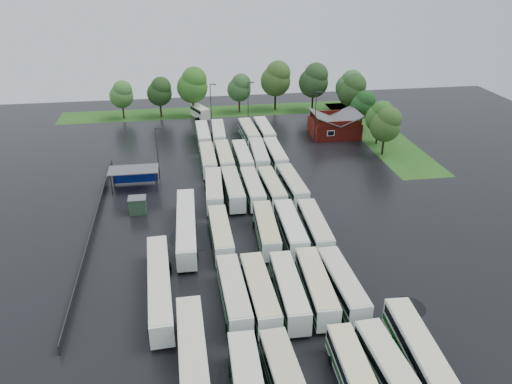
{
  "coord_description": "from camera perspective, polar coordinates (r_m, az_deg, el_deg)",
  "views": [
    {
      "loc": [
        -8.68,
        -57.04,
        36.08
      ],
      "look_at": [
        2.0,
        12.0,
        2.5
      ],
      "focal_mm": 35.0,
      "sensor_mm": 36.0,
      "label": 1
    }
  ],
  "objects": [
    {
      "name": "bus_r5c4",
      "position": [
        106.5,
        0.97,
        6.94
      ],
      "size": [
        2.88,
        12.36,
        3.43
      ],
      "rotation": [
        0.0,
        0.0,
        0.02
      ],
      "color": "white",
      "rests_on": "ground"
    },
    {
      "name": "bus_r2c0",
      "position": [
        67.74,
        -4.06,
        -4.79
      ],
      "size": [
        2.63,
        11.86,
        3.3
      ],
      "rotation": [
        0.0,
        0.0,
        0.01
      ],
      "color": "white",
      "rests_on": "ground"
    },
    {
      "name": "wash_shed",
      "position": [
        86.13,
        -13.78,
        2.3
      ],
      "size": [
        8.2,
        4.2,
        3.58
      ],
      "color": "#2D2D30",
      "rests_on": "ground"
    },
    {
      "name": "bus_r4c1",
      "position": [
        92.58,
        -3.63,
        3.93
      ],
      "size": [
        2.64,
        12.15,
        3.38
      ],
      "rotation": [
        0.0,
        0.0,
        0.0
      ],
      "color": "white",
      "rests_on": "ground"
    },
    {
      "name": "brick_building",
      "position": [
        110.45,
        8.95,
        7.31
      ],
      "size": [
        10.07,
        8.6,
        5.39
      ],
      "color": "maroon",
      "rests_on": "ground"
    },
    {
      "name": "ground",
      "position": [
        68.05,
        -0.12,
        -6.35
      ],
      "size": [
        160.0,
        160.0,
        0.0
      ],
      "primitive_type": "plane",
      "color": "black",
      "rests_on": "ground"
    },
    {
      "name": "tree_north_4",
      "position": [
        126.85,
        2.35,
        12.85
      ],
      "size": [
        7.48,
        7.48,
        12.39
      ],
      "color": "black",
      "rests_on": "ground"
    },
    {
      "name": "bus_r1c1",
      "position": [
        56.7,
        0.42,
        -11.43
      ],
      "size": [
        2.92,
        12.32,
        3.41
      ],
      "rotation": [
        0.0,
        0.0,
        0.03
      ],
      "color": "white",
      "rests_on": "ground"
    },
    {
      "name": "bus_r5c0",
      "position": [
        104.83,
        -6.07,
        6.45
      ],
      "size": [
        2.65,
        11.93,
        3.31
      ],
      "rotation": [
        0.0,
        0.0,
        0.01
      ],
      "color": "white",
      "rests_on": "ground"
    },
    {
      "name": "tree_north_0",
      "position": [
        124.07,
        -15.09,
        10.75
      ],
      "size": [
        5.59,
        5.59,
        9.25
      ],
      "color": "black",
      "rests_on": "ground"
    },
    {
      "name": "bus_r3c3",
      "position": [
        80.64,
        1.83,
        0.49
      ],
      "size": [
        2.9,
        11.77,
        3.25
      ],
      "rotation": [
        0.0,
        0.0,
        0.04
      ],
      "color": "white",
      "rests_on": "ground"
    },
    {
      "name": "puddle_1",
      "position": [
        52.98,
        12.07,
        -17.96
      ],
      "size": [
        2.93,
        2.93,
        0.01
      ],
      "primitive_type": "cylinder",
      "color": "black",
      "rests_on": "ground"
    },
    {
      "name": "tree_north_2",
      "position": [
        122.01,
        -7.22,
        12.07
      ],
      "size": [
        7.32,
        7.32,
        12.12
      ],
      "color": "#311E15",
      "rests_on": "ground"
    },
    {
      "name": "bus_r0c3",
      "position": [
        48.32,
        11.35,
        -20.2
      ],
      "size": [
        2.74,
        11.72,
        3.25
      ],
      "rotation": [
        0.0,
        0.0,
        -0.02
      ],
      "color": "white",
      "rests_on": "ground"
    },
    {
      "name": "tree_north_3",
      "position": [
        125.07,
        -1.86,
        11.85
      ],
      "size": [
        5.85,
        5.85,
        9.69
      ],
      "color": "#3A2114",
      "rests_on": "ground"
    },
    {
      "name": "tree_east_0",
      "position": [
        100.17,
        14.69,
        7.5
      ],
      "size": [
        5.87,
        5.87,
        9.72
      ],
      "color": "black",
      "rests_on": "ground"
    },
    {
      "name": "puddle_3",
      "position": [
        68.21,
        5.43,
        -6.39
      ],
      "size": [
        4.61,
        4.61,
        0.01
      ],
      "primitive_type": "cylinder",
      "color": "black",
      "rests_on": "ground"
    },
    {
      "name": "artic_bus_west_c",
      "position": [
        58.93,
        -10.98,
        -10.43
      ],
      "size": [
        3.34,
        17.79,
        3.28
      ],
      "rotation": [
        0.0,
        0.0,
        0.05
      ],
      "color": "white",
      "rests_on": "ground"
    },
    {
      "name": "bus_r3c4",
      "position": [
        81.51,
        4.14,
        0.77
      ],
      "size": [
        3.05,
        12.18,
        3.36
      ],
      "rotation": [
        0.0,
        0.0,
        0.04
      ],
      "color": "white",
      "rests_on": "ground"
    },
    {
      "name": "artic_bus_east",
      "position": [
        50.27,
        19.35,
        -19.02
      ],
      "size": [
        3.52,
        18.46,
        3.4
      ],
      "rotation": [
        0.0,
        0.0,
        -0.05
      ],
      "color": "white",
      "rests_on": "ground"
    },
    {
      "name": "lamp_post_nw",
      "position": [
        87.88,
        -11.14,
        4.78
      ],
      "size": [
        1.45,
        0.28,
        9.4
      ],
      "color": "#2D2D30",
      "rests_on": "ground"
    },
    {
      "name": "bus_r4c2",
      "position": [
        92.54,
        -1.54,
        3.95
      ],
      "size": [
        2.69,
        12.05,
        3.35
      ],
      "rotation": [
        0.0,
        0.0,
        0.01
      ],
      "color": "white",
      "rests_on": "ground"
    },
    {
      "name": "bus_r3c0",
      "position": [
        79.87,
        -4.82,
        0.21
      ],
      "size": [
        3.18,
        12.32,
        3.4
      ],
      "rotation": [
        0.0,
        0.0,
        -0.05
      ],
      "color": "white",
      "rests_on": "ground"
    },
    {
      "name": "artic_bus_west_a",
      "position": [
        48.32,
        -7.12,
        -19.64
      ],
      "size": [
        2.9,
        18.36,
        3.4
      ],
      "rotation": [
        0.0,
        0.0,
        0.02
      ],
      "color": "white",
      "rests_on": "ground"
    },
    {
      "name": "puddle_0",
      "position": [
        51.09,
        -1.53,
        -19.26
      ],
      "size": [
        3.79,
        3.79,
        0.01
      ],
      "primitive_type": "cylinder",
      "color": "black",
      "rests_on": "ground"
    },
    {
      "name": "minibus",
      "position": [
        122.24,
        -6.42,
        9.1
      ],
      "size": [
        4.5,
        6.78,
        2.78
      ],
      "rotation": [
        0.0,
        0.0,
        0.38
      ],
      "color": "white",
      "rests_on": "ground"
    },
    {
      "name": "bus_r2c3",
      "position": [
        68.82,
        3.97,
        -4.19
      ],
      "size": [
        2.83,
        12.38,
        3.43
      ],
      "rotation": [
        0.0,
        0.0,
        -0.02
      ],
      "color": "white",
      "rests_on": "ground"
    },
    {
      "name": "grass_strip_east",
      "position": [
        114.42,
        13.7,
        6.55
      ],
      "size": [
        10.0,
        50.0,
        0.01
      ],
      "primitive_type": "cube",
      "color": "#235416",
      "rests_on": "ground"
    },
    {
      "name": "west_fence",
      "position": [
        75.31,
        -18.07,
        -3.83
      ],
      "size": [
        0.1,
        50.0,
        1.2
      ],
      "primitive_type": "cube",
      "color": "#2D2D30",
      "rests_on": "ground"
    },
    {
      "name": "bus_r5c1",
      "position": [
        105.37,
        -4.31,
        6.63
      ],
      "size": [
        3.01,
        12.01,
        3.32
      ],
      "rotation": [
        0.0,
        0.0,
        -0.04
      ],
      "color": "white",
      "rests_on": "ground"
    },
    {
      "name": "bus_r0c4",
      "position": [
        49.13,
        15.34,
        -19.62
      ],
      "size": [
        3.17,
        12.34,
        3.41
      ],
      "rotation": [
        0.0,
        0.0,
        0.05
      ],
      "color": "white",
      "rests_on": "ground"
    },
    {
      "name": "bus_r1c0",
      "position": [
        56.64,
        -2.58,
        -11.55
      ],
      "size": [
        2.89,
        12.11,
        3.35
      ],
      "rotation": [
        0.0,
        0.0,
        0.03
      ],
      "color": "white",
      "rests_on": "ground"
    },
    {
      "name": "tree_east_1",
      "position": [
        106.01,
        14.0,
        8.39
      ],
      "size": [
        5.57,
        5.57,
        9.23
      ],
      "color": "black",
      "rests_on": "ground"
    },
    {
      "name": "lamp_post_ne",
      "position": [
        105.69,
        6.89,
        9.0
      ],
      "size": [
        1.61,
        0.31,
        10.49
      ],
      "color": "#2D2D30",
      "rests_on": "ground"
    },
    {
      "name": "bus_r3c1",
      "position": [
        80.19,
        -2.64,
        0.38
      ],
      "size": [
        2.71,
        12.14,
        3.37
      ],
      "rotation": [
        0.0,
        0.0,
        0.01
      ],
      "color": "white",
      "rests_on": "ground"
    },
    {
      "name": "bus_r4c0",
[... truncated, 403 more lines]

